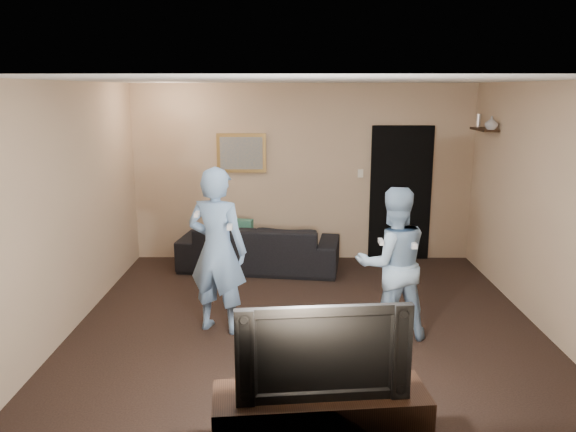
{
  "coord_description": "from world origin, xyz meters",
  "views": [
    {
      "loc": [
        -0.17,
        -5.72,
        2.52
      ],
      "look_at": [
        -0.21,
        0.3,
        1.15
      ],
      "focal_mm": 35.0,
      "sensor_mm": 36.0,
      "label": 1
    }
  ],
  "objects_px": {
    "tv_console": "(320,426)",
    "wii_player_right": "(392,264)",
    "wii_player_left": "(217,250)",
    "sofa": "(259,247)",
    "television": "(321,347)"
  },
  "relations": [
    {
      "from": "tv_console",
      "to": "wii_player_right",
      "type": "distance_m",
      "value": 2.22
    },
    {
      "from": "tv_console",
      "to": "wii_player_left",
      "type": "xyz_separation_m",
      "value": [
        -0.97,
        2.15,
        0.63
      ]
    },
    {
      "from": "sofa",
      "to": "wii_player_right",
      "type": "bearing_deg",
      "value": 131.03
    },
    {
      "from": "wii_player_left",
      "to": "wii_player_right",
      "type": "distance_m",
      "value": 1.8
    },
    {
      "from": "television",
      "to": "sofa",
      "type": "bearing_deg",
      "value": 92.93
    },
    {
      "from": "sofa",
      "to": "tv_console",
      "type": "height_order",
      "value": "sofa"
    },
    {
      "from": "television",
      "to": "wii_player_right",
      "type": "bearing_deg",
      "value": 61.67
    },
    {
      "from": "wii_player_left",
      "to": "television",
      "type": "bearing_deg",
      "value": -65.71
    },
    {
      "from": "sofa",
      "to": "tv_console",
      "type": "xyz_separation_m",
      "value": [
        0.65,
        -4.23,
        -0.08
      ]
    },
    {
      "from": "sofa",
      "to": "television",
      "type": "bearing_deg",
      "value": 106.35
    },
    {
      "from": "sofa",
      "to": "television",
      "type": "distance_m",
      "value": 4.31
    },
    {
      "from": "sofa",
      "to": "wii_player_left",
      "type": "relative_size",
      "value": 1.27
    },
    {
      "from": "television",
      "to": "wii_player_right",
      "type": "relative_size",
      "value": 0.73
    },
    {
      "from": "television",
      "to": "wii_player_right",
      "type": "xyz_separation_m",
      "value": [
        0.82,
        1.99,
        -0.05
      ]
    },
    {
      "from": "tv_console",
      "to": "wii_player_left",
      "type": "height_order",
      "value": "wii_player_left"
    }
  ]
}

